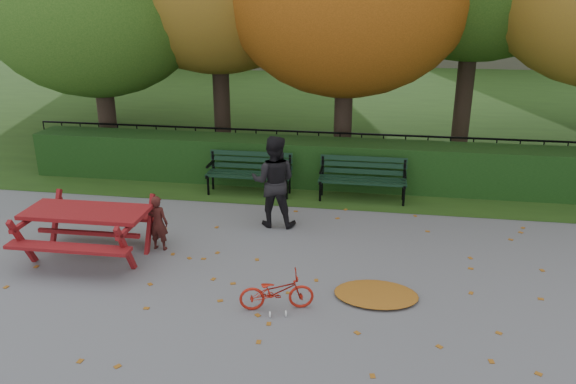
# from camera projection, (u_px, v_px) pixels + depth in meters

# --- Properties ---
(ground) EXTENTS (90.00, 90.00, 0.00)m
(ground) POSITION_uv_depth(u_px,v_px,m) (280.00, 280.00, 8.52)
(ground) COLOR slate
(ground) RESTS_ON ground
(grass_strip) EXTENTS (90.00, 90.00, 0.00)m
(grass_strip) POSITION_uv_depth(u_px,v_px,m) (343.00, 103.00, 21.51)
(grass_strip) COLOR #213E14
(grass_strip) RESTS_ON ground
(hedge) EXTENTS (13.00, 0.90, 1.00)m
(hedge) POSITION_uv_depth(u_px,v_px,m) (314.00, 163.00, 12.53)
(hedge) COLOR black
(hedge) RESTS_ON ground
(iron_fence) EXTENTS (14.00, 0.04, 1.02)m
(iron_fence) POSITION_uv_depth(u_px,v_px,m) (318.00, 151.00, 13.26)
(iron_fence) COLOR black
(iron_fence) RESTS_ON ground
(bench_left) EXTENTS (1.80, 0.57, 0.88)m
(bench_left) POSITION_uv_depth(u_px,v_px,m) (250.00, 170.00, 11.97)
(bench_left) COLOR black
(bench_left) RESTS_ON ground
(bench_right) EXTENTS (1.80, 0.57, 0.88)m
(bench_right) POSITION_uv_depth(u_px,v_px,m) (363.00, 175.00, 11.61)
(bench_right) COLOR black
(bench_right) RESTS_ON ground
(picnic_table) EXTENTS (1.98, 1.61, 0.95)m
(picnic_table) POSITION_uv_depth(u_px,v_px,m) (87.00, 221.00, 9.01)
(picnic_table) COLOR maroon
(picnic_table) RESTS_ON ground
(leaf_pile) EXTENTS (1.26, 0.91, 0.08)m
(leaf_pile) POSITION_uv_depth(u_px,v_px,m) (376.00, 294.00, 8.04)
(leaf_pile) COLOR brown
(leaf_pile) RESTS_ON ground
(leaf_scatter) EXTENTS (9.00, 5.70, 0.01)m
(leaf_scatter) POSITION_uv_depth(u_px,v_px,m) (283.00, 270.00, 8.80)
(leaf_scatter) COLOR brown
(leaf_scatter) RESTS_ON ground
(child) EXTENTS (0.37, 0.26, 0.96)m
(child) POSITION_uv_depth(u_px,v_px,m) (158.00, 223.00, 9.37)
(child) COLOR #3F1714
(child) RESTS_ON ground
(adult) EXTENTS (0.85, 0.67, 1.71)m
(adult) POSITION_uv_depth(u_px,v_px,m) (274.00, 181.00, 10.22)
(adult) COLOR black
(adult) RESTS_ON ground
(bicycle) EXTENTS (1.08, 0.60, 0.54)m
(bicycle) POSITION_uv_depth(u_px,v_px,m) (277.00, 291.00, 7.67)
(bicycle) COLOR #B11D10
(bicycle) RESTS_ON ground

